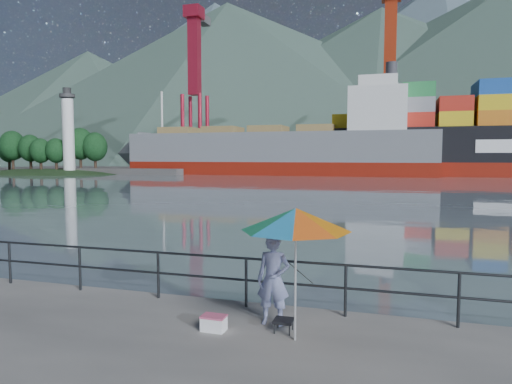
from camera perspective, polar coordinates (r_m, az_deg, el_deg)
harbor_water at (r=137.13m, az=14.19°, el=3.15°), size 500.00×280.00×0.00m
far_dock at (r=100.11m, az=19.02°, el=2.56°), size 200.00×40.00×0.40m
guardrail at (r=10.74m, az=-16.87°, el=-9.42°), size 22.00×0.06×1.03m
mountains at (r=219.66m, az=25.71°, el=12.63°), size 600.00×332.80×80.00m
lighthouse_islet at (r=91.96m, az=-24.79°, el=2.40°), size 48.00×26.40×19.20m
fisherman at (r=8.46m, az=2.19°, el=-10.88°), size 0.62×0.42×1.66m
beach_umbrella at (r=7.51m, az=5.00°, el=-3.45°), size 2.08×2.08×2.23m
folding_stool at (r=8.33m, az=3.47°, el=-16.29°), size 0.34×0.34×0.22m
cooler_bag at (r=8.41m, az=-5.30°, el=-16.09°), size 0.42×0.29×0.24m
fishing_rod at (r=9.54m, az=4.34°, el=-14.29°), size 0.67×1.46×1.12m
bulk_carrier at (r=79.41m, az=4.02°, el=5.30°), size 52.79×9.14×14.50m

